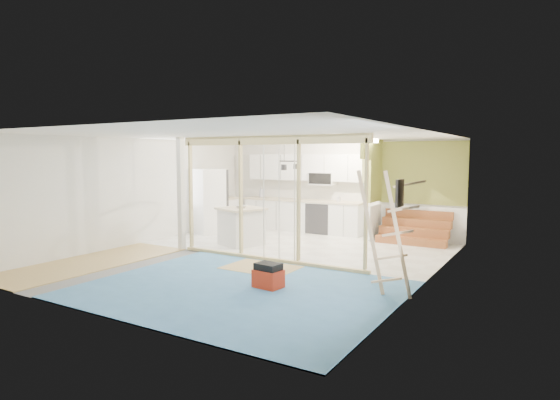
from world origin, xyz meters
The scene contains 17 objects.
room centered at (0.00, 0.00, 1.30)m, with size 7.01×8.01×2.61m.
floor_overlays centered at (0.07, 0.06, 0.01)m, with size 7.00×8.00×0.03m.
stud_frame centered at (-0.27, 0.00, 1.61)m, with size 4.66×0.14×2.60m.
base_cabinets centered at (-1.61, 3.36, 0.47)m, with size 4.45×2.24×0.93m.
upper_cabinets centered at (-0.84, 3.82, 1.82)m, with size 3.60×0.41×0.85m.
green_partition centered at (2.04, 3.66, 0.94)m, with size 2.25×1.51×2.60m.
pot_rack centered at (-0.31, 1.89, 2.00)m, with size 0.52×0.52×0.72m.
sheathing_panel centered at (3.48, -2.00, 1.30)m, with size 0.02×4.00×2.60m, color tan.
electrical_panel centered at (3.43, -1.40, 1.65)m, with size 0.04×0.30×0.40m, color #333338.
ceiling_light centered at (1.40, 3.00, 2.54)m, with size 0.32×0.32×0.08m, color #FFEABF.
fridge centered at (-3.04, 2.06, 0.91)m, with size 0.98×0.95×1.82m.
island centered at (-1.19, 1.10, 0.46)m, with size 1.23×1.23×0.93m.
bowl centered at (-1.14, 1.05, 0.96)m, with size 0.26×0.26×0.06m, color silver.
soap_bottle_a centered at (-2.33, 3.72, 1.08)m, with size 0.12×0.12×0.31m, color #A9ABBC.
soap_bottle_b centered at (0.23, 3.69, 1.02)m, with size 0.08×0.09×0.19m, color silver.
toolbox centered at (1.35, -1.67, 0.20)m, with size 0.48×0.38×0.42m.
ladder centered at (3.18, -1.14, 1.00)m, with size 1.05×0.15×1.95m.
Camera 1 is at (5.41, -8.04, 2.19)m, focal length 30.00 mm.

